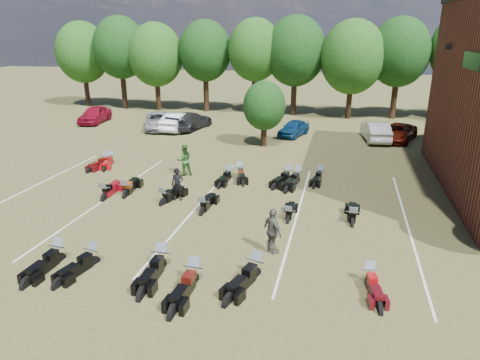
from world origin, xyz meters
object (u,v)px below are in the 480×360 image
(car_0, at_px, (95,114))
(car_4, at_px, (294,128))
(motorcycle_3, at_px, (162,269))
(motorcycle_14, at_px, (106,165))
(person_black, at_px, (177,184))
(person_green, at_px, (184,160))
(motorcycle_7, at_px, (105,200))
(person_grey, at_px, (273,231))

(car_0, height_order, car_4, car_0)
(motorcycle_3, relative_size, motorcycle_14, 1.13)
(person_black, relative_size, person_green, 0.90)
(person_black, height_order, motorcycle_7, person_black)
(car_0, height_order, motorcycle_14, car_0)
(person_black, bearing_deg, motorcycle_3, -86.28)
(motorcycle_3, bearing_deg, motorcycle_7, 132.13)
(car_0, bearing_deg, person_black, -55.33)
(person_grey, bearing_deg, person_black, 9.43)
(motorcycle_14, bearing_deg, person_green, 0.47)
(person_black, distance_m, person_grey, 7.21)
(car_4, bearing_deg, motorcycle_3, -78.64)
(motorcycle_3, height_order, motorcycle_14, motorcycle_3)
(car_0, relative_size, motorcycle_3, 1.85)
(person_green, bearing_deg, person_grey, 96.02)
(car_0, xyz_separation_m, car_4, (19.24, -1.02, -0.13))
(car_0, distance_m, motorcycle_7, 21.17)
(person_grey, xyz_separation_m, motorcycle_14, (-12.60, 9.04, -0.95))
(car_4, xyz_separation_m, motorcycle_3, (-2.14, -22.50, -0.66))
(person_grey, bearing_deg, motorcycle_3, 76.91)
(person_grey, bearing_deg, person_green, -3.66)
(car_0, relative_size, motorcycle_14, 2.09)
(person_green, relative_size, motorcycle_3, 0.77)
(motorcycle_3, height_order, motorcycle_7, motorcycle_3)
(motorcycle_14, bearing_deg, car_4, 53.20)
(person_black, xyz_separation_m, motorcycle_14, (-6.89, 4.64, -0.87))
(person_green, xyz_separation_m, person_grey, (6.82, -8.34, -0.02))
(person_green, bearing_deg, car_4, -146.59)
(person_black, bearing_deg, car_0, 119.19)
(person_green, xyz_separation_m, motorcycle_3, (3.04, -10.51, -0.96))
(car_0, xyz_separation_m, motorcycle_14, (8.29, -12.32, -0.79))
(car_4, height_order, person_grey, person_grey)
(person_black, distance_m, motorcycle_7, 3.95)
(car_4, distance_m, person_green, 13.07)
(person_black, height_order, motorcycle_14, person_black)
(motorcycle_7, bearing_deg, person_grey, 156.23)
(motorcycle_14, bearing_deg, motorcycle_7, -52.98)
(car_4, height_order, person_black, person_black)
(car_4, distance_m, person_black, 16.45)
(motorcycle_7, bearing_deg, car_4, -118.21)
(motorcycle_7, relative_size, motorcycle_14, 1.09)
(person_green, bearing_deg, car_0, -76.02)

